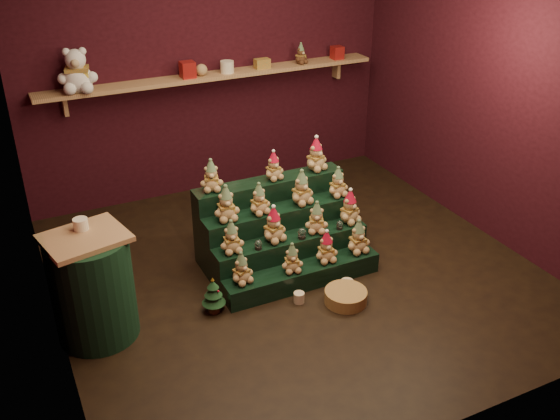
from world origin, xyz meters
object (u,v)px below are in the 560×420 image
side_table (93,287)px  mug_left (299,298)px  brown_bear (301,54)px  snow_globe_a (258,245)px  wicker_basket (346,297)px  snow_globe_b (302,233)px  riser_tier_front (302,276)px  mug_right (347,286)px  white_bear (76,64)px  snow_globe_c (340,225)px  mini_christmas_tree (213,295)px

side_table → mug_left: size_ratio=9.55×
side_table → brown_bear: bearing=23.1°
snow_globe_a → side_table: size_ratio=0.10×
wicker_basket → snow_globe_b: bearing=103.9°
riser_tier_front → mug_left: bearing=-124.1°
mug_right → wicker_basket: (-0.09, -0.13, 0.00)m
white_bear → side_table: bearing=-87.9°
snow_globe_c → riser_tier_front: bearing=-160.2°
mug_left → mug_right: 0.44m
riser_tier_front → wicker_basket: (0.20, -0.37, -0.04)m
riser_tier_front → mug_right: riser_tier_front is taller
side_table → mug_right: bearing=-22.4°
snow_globe_b → brown_bear: size_ratio=0.44×
snow_globe_b → mug_left: (-0.21, -0.37, -0.36)m
snow_globe_c → mini_christmas_tree: bearing=-171.8°
mini_christmas_tree → brown_bear: brown_bear is taller
snow_globe_b → snow_globe_c: 0.37m
mug_left → white_bear: (-1.17, 2.26, 1.53)m
riser_tier_front → side_table: size_ratio=1.63×
snow_globe_b → mug_left: snow_globe_b is taller
mug_right → snow_globe_b: bearing=118.8°
white_bear → snow_globe_b: bearing=-40.6°
wicker_basket → mini_christmas_tree: bearing=160.8°
wicker_basket → side_table: bearing=165.9°
mini_christmas_tree → mug_left: (0.67, -0.19, -0.11)m
snow_globe_a → mug_left: 0.55m
mug_left → white_bear: white_bear is taller
side_table → white_bear: 2.29m
riser_tier_front → wicker_basket: 0.43m
side_table → mug_left: side_table is taller
snow_globe_a → mug_right: (0.63, -0.40, -0.35)m
side_table → brown_bear: 3.49m
riser_tier_front → white_bear: bearing=122.6°
side_table → mug_right: side_table is taller
snow_globe_a → brown_bear: 2.55m
snow_globe_b → white_bear: bearing=126.2°
riser_tier_front → side_table: side_table is taller
snow_globe_c → wicker_basket: bearing=-114.3°
brown_bear → mug_right: bearing=-129.1°
brown_bear → mini_christmas_tree: bearing=-153.0°
snow_globe_c → brown_bear: size_ratio=0.36×
side_table → white_bear: size_ratio=1.68×
snow_globe_b → white_bear: size_ratio=0.19×
white_bear → mug_left: bearing=-49.4°
riser_tier_front → side_table: bearing=176.6°
mug_right → mug_left: bearing=175.1°
mug_right → brown_bear: brown_bear is taller
wicker_basket → riser_tier_front: bearing=118.6°
snow_globe_a → brown_bear: brown_bear is taller
snow_globe_a → riser_tier_front: bearing=-25.6°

